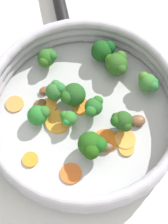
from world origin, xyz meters
name	(u,v)px	position (x,y,z in m)	size (l,w,h in m)	color
ground_plane	(84,119)	(0.00, 0.00, 0.00)	(4.00, 4.00, 0.00)	white
skillet	(84,117)	(0.00, 0.00, 0.01)	(0.35, 0.35, 0.02)	#B2B5B7
skillet_rim_wall	(84,108)	(0.00, 0.00, 0.05)	(0.37, 0.37, 0.06)	#B4B2BD
skillet_rivet_left	(86,40)	(-0.14, -0.09, 0.02)	(0.01, 0.01, 0.01)	#AEB9B5
skillet_rivet_right	(50,46)	(-0.09, -0.14, 0.02)	(0.01, 0.01, 0.01)	#AEB2B5
carrot_slice_0	(15,104)	(0.05, -0.12, 0.02)	(0.03, 0.03, 0.00)	orange
carrot_slice_1	(82,107)	(-0.01, -0.01, 0.02)	(0.03, 0.03, 0.01)	orange
carrot_slice_2	(105,141)	(0.02, 0.06, 0.02)	(0.05, 0.05, 0.00)	orange
carrot_slice_3	(49,106)	(0.02, -0.07, 0.02)	(0.03, 0.03, 0.01)	orange
carrot_slice_4	(30,159)	(0.13, -0.03, 0.02)	(0.03, 0.03, 0.00)	orange
carrot_slice_5	(58,122)	(0.04, -0.03, 0.02)	(0.05, 0.05, 0.01)	orange
carrot_slice_6	(127,149)	(0.01, 0.10, 0.02)	(0.03, 0.03, 0.00)	orange
carrot_slice_7	(71,173)	(0.11, 0.04, 0.02)	(0.04, 0.04, 0.00)	orange
carrot_slice_8	(124,141)	(0.00, 0.09, 0.02)	(0.04, 0.04, 0.01)	#F49E3B
broccoli_floret_0	(148,83)	(-0.11, 0.07, 0.04)	(0.04, 0.04, 0.05)	#719855
broccoli_floret_1	(68,119)	(0.03, -0.01, 0.04)	(0.03, 0.03, 0.04)	#7EA75F
broccoli_floret_2	(47,58)	(-0.05, -0.12, 0.04)	(0.04, 0.04, 0.04)	#6B9B50
broccoli_floret_3	(94,107)	(-0.01, 0.01, 0.05)	(0.04, 0.03, 0.05)	#85B35C
broccoli_floret_4	(39,115)	(0.05, -0.06, 0.04)	(0.04, 0.04, 0.04)	#8DB35F
broccoli_floret_5	(92,145)	(0.05, 0.05, 0.05)	(0.05, 0.05, 0.05)	#73A14E
broccoli_floret_6	(104,50)	(-0.13, -0.04, 0.04)	(0.05, 0.04, 0.05)	#7CB26B
broccoli_floret_7	(117,64)	(-0.12, 0.00, 0.04)	(0.05, 0.05, 0.05)	#5F8C55
broccoli_floret_8	(122,121)	(-0.02, 0.07, 0.05)	(0.04, 0.04, 0.05)	#6B8B56
broccoli_floret_9	(56,91)	(0.00, -0.06, 0.04)	(0.04, 0.04, 0.05)	#80B25B
broccoli_floret_10	(72,95)	(-0.01, -0.03, 0.05)	(0.05, 0.05, 0.05)	#749F4D
mushroom_piece_0	(45,90)	(0.00, -0.09, 0.02)	(0.02, 0.02, 0.01)	brown
mushroom_piece_1	(107,147)	(0.03, 0.07, 0.02)	(0.02, 0.02, 0.01)	brown
mushroom_piece_2	(40,104)	(0.03, -0.08, 0.02)	(0.03, 0.02, 0.01)	brown
mushroom_piece_3	(137,121)	(-0.04, 0.09, 0.02)	(0.03, 0.02, 0.01)	brown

